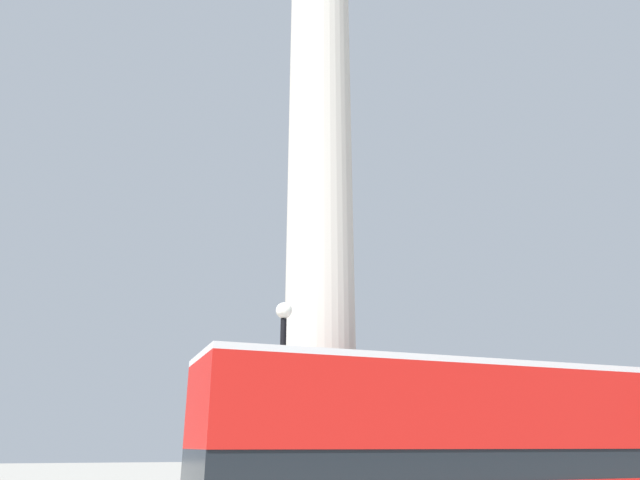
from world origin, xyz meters
The scene contains 3 objects.
monument_column centered at (0.00, 0.00, 9.27)m, with size 5.26×5.26×23.53m.
bus_a centered at (1.15, -5.06, 2.42)m, with size 10.47×3.20×4.38m.
street_lamp centered at (-1.92, -3.12, 3.12)m, with size 0.38×0.38×5.96m.
Camera 1 is at (-5.20, -15.83, 2.78)m, focal length 32.00 mm.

